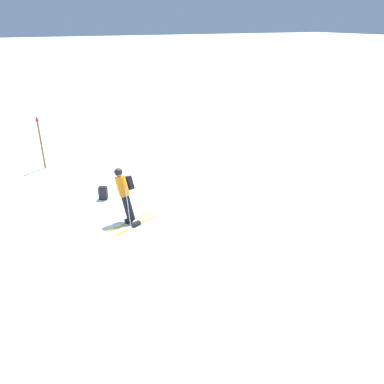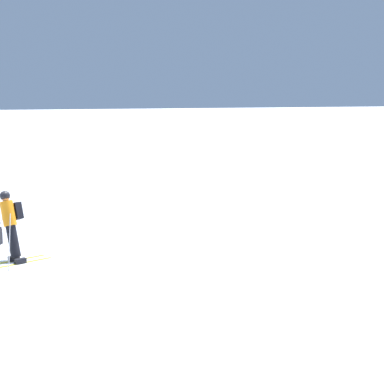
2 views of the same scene
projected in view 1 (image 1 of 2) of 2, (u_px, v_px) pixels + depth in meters
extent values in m
plane|color=white|center=(122.00, 209.00, 13.01)|extent=(300.00, 300.00, 0.00)
cube|color=yellow|center=(129.00, 222.00, 12.18)|extent=(0.74, 1.66, 0.01)
cube|color=yellow|center=(136.00, 226.00, 11.96)|extent=(0.74, 1.66, 0.01)
cube|color=black|center=(129.00, 220.00, 12.15)|extent=(0.23, 0.31, 0.12)
cube|color=black|center=(136.00, 224.00, 11.93)|extent=(0.23, 0.31, 0.12)
cylinder|color=black|center=(128.00, 208.00, 11.95)|extent=(0.56, 0.43, 0.86)
cylinder|color=orange|center=(122.00, 186.00, 11.79)|extent=(0.61, 0.51, 0.72)
sphere|color=tan|center=(119.00, 173.00, 11.69)|extent=(0.36, 0.32, 0.29)
sphere|color=black|center=(118.00, 172.00, 11.69)|extent=(0.41, 0.37, 0.33)
cube|color=black|center=(128.00, 183.00, 11.96)|extent=(0.44, 0.32, 0.50)
cylinder|color=#B7B7BC|center=(112.00, 206.00, 12.00)|extent=(0.17, 0.51, 1.13)
cylinder|color=#B7B7BC|center=(129.00, 212.00, 11.46)|extent=(0.95, 0.19, 1.27)
cube|color=black|center=(103.00, 194.00, 13.65)|extent=(0.34, 0.37, 0.44)
cube|color=black|center=(103.00, 187.00, 13.54)|extent=(0.31, 0.33, 0.06)
cylinder|color=brown|center=(41.00, 143.00, 16.12)|extent=(0.08, 0.08, 2.30)
cylinder|color=red|center=(37.00, 120.00, 15.70)|extent=(0.13, 0.13, 0.10)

